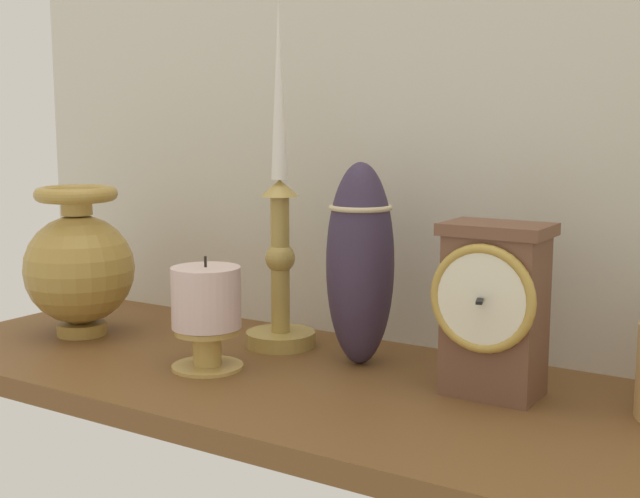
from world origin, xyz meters
TOP-DOWN VIEW (x-y plane):
  - ground_plane at (0.00, 0.00)cm, footprint 100.00×36.00cm
  - back_wall at (0.00, 18.50)cm, footprint 120.00×2.00cm
  - mantel_clock at (18.42, 4.21)cm, footprint 10.68×9.24cm
  - candlestick_tall_left at (-10.26, 8.34)cm, footprint 8.50×8.50cm
  - brass_vase_bulbous at (-35.15, -0.87)cm, footprint 13.93×13.93cm
  - pillar_candle_front at (-11.73, -3.76)cm, footprint 7.99×7.99cm
  - tall_ceramic_vase at (1.62, 7.01)cm, footprint 7.64×7.64cm

SIDE VIEW (x-z plane):
  - ground_plane at x=0.00cm, z-range -2.40..0.00cm
  - pillar_candle_front at x=-11.73cm, z-range 0.29..12.94cm
  - mantel_clock at x=18.42cm, z-range 0.34..17.75cm
  - brass_vase_bulbous at x=-35.15cm, z-range -0.41..18.71cm
  - tall_ceramic_vase at x=1.62cm, z-range 0.14..23.01cm
  - candlestick_tall_left at x=-10.26cm, z-range -8.19..33.54cm
  - back_wall at x=0.00cm, z-range 0.00..65.00cm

